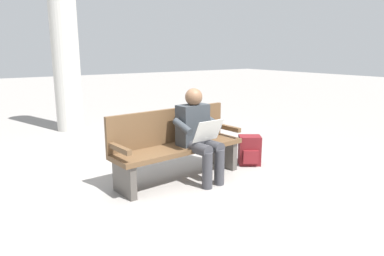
% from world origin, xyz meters
% --- Properties ---
extents(ground_plane, '(40.00, 40.00, 0.00)m').
position_xyz_m(ground_plane, '(0.00, 0.00, 0.00)').
color(ground_plane, gray).
extents(bench_near, '(1.83, 0.63, 0.90)m').
position_xyz_m(bench_near, '(0.01, -0.07, 0.46)').
color(bench_near, brown).
rests_on(bench_near, ground).
extents(person_seated, '(0.59, 0.60, 1.18)m').
position_xyz_m(person_seated, '(-0.19, 0.15, 0.63)').
color(person_seated, '#33383D').
rests_on(person_seated, ground).
extents(backpack, '(0.39, 0.38, 0.43)m').
position_xyz_m(backpack, '(-1.17, 0.06, 0.21)').
color(backpack, maroon).
rests_on(backpack, ground).
extents(support_pillar, '(0.54, 0.54, 3.75)m').
position_xyz_m(support_pillar, '(0.31, -3.77, 1.87)').
color(support_pillar, beige).
rests_on(support_pillar, ground).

